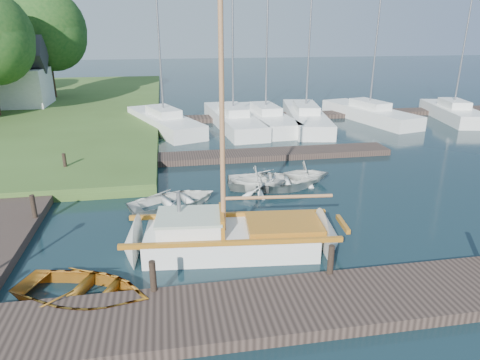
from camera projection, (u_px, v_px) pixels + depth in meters
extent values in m
plane|color=black|center=(240.00, 211.00, 15.62)|extent=(160.00, 160.00, 0.00)
cube|color=#2B211D|center=(284.00, 307.00, 10.01)|extent=(18.00, 2.20, 0.30)
cube|color=#2B211D|center=(22.00, 201.00, 16.13)|extent=(2.20, 18.00, 0.30)
cube|color=#2B211D|center=(257.00, 155.00, 21.92)|extent=(14.00, 1.60, 0.30)
cube|color=#2B211D|center=(335.00, 114.00, 32.02)|extent=(30.00, 1.60, 0.30)
cylinder|color=black|center=(153.00, 276.00, 10.26)|extent=(0.16, 0.16, 0.80)
cylinder|color=black|center=(331.00, 260.00, 10.99)|extent=(0.16, 0.16, 0.80)
cylinder|color=black|center=(34.00, 206.00, 14.25)|extent=(0.16, 0.16, 0.80)
cylinder|color=black|center=(65.00, 162.00, 18.88)|extent=(0.16, 0.16, 0.80)
cube|color=white|center=(230.00, 243.00, 12.81)|extent=(5.17, 2.48, 0.90)
cone|color=white|center=(330.00, 240.00, 13.02)|extent=(1.49, 2.08, 1.96)
cone|color=white|center=(131.00, 247.00, 12.60)|extent=(1.19, 2.05, 1.96)
cube|color=#935F1A|center=(229.00, 215.00, 13.52)|extent=(6.18, 0.73, 0.14)
cube|color=#935F1A|center=(232.00, 243.00, 11.75)|extent=(6.18, 0.73, 0.14)
cube|color=#935F1A|center=(343.00, 224.00, 12.88)|extent=(0.23, 1.11, 0.14)
cube|color=white|center=(189.00, 224.00, 12.50)|extent=(1.93, 1.57, 0.44)
cube|color=#B6C8AE|center=(189.00, 216.00, 12.41)|extent=(2.04, 1.68, 0.08)
cube|color=#935F1A|center=(222.00, 221.00, 12.54)|extent=(0.26, 1.41, 0.60)
cylinder|color=slate|center=(179.00, 202.00, 12.56)|extent=(0.12, 0.12, 0.60)
cube|color=#935F1A|center=(284.00, 225.00, 12.74)|extent=(2.34, 1.71, 0.20)
cylinder|color=#995E3E|center=(222.00, 86.00, 11.22)|extent=(0.14, 0.14, 8.40)
cylinder|color=#995E3E|center=(278.00, 197.00, 12.42)|extent=(3.19, 0.41, 0.10)
imported|color=#935F1A|center=(83.00, 288.00, 10.38)|extent=(4.15, 3.64, 0.72)
imported|color=white|center=(174.00, 199.00, 15.82)|extent=(3.95, 3.40, 0.69)
imported|color=white|center=(258.00, 178.00, 17.29)|extent=(2.54, 2.31, 1.16)
imported|color=white|center=(273.00, 179.00, 17.72)|extent=(4.13, 3.24, 0.78)
imported|color=white|center=(306.00, 171.00, 18.36)|extent=(2.18, 1.95, 1.03)
cube|color=white|center=(164.00, 122.00, 28.00)|extent=(5.14, 8.89, 0.90)
cube|color=white|center=(163.00, 112.00, 27.76)|extent=(2.39, 3.34, 0.50)
cylinder|color=slate|center=(158.00, 30.00, 26.06)|extent=(0.12, 0.12, 10.54)
cube|color=white|center=(233.00, 120.00, 28.66)|extent=(3.00, 9.63, 0.90)
cube|color=white|center=(233.00, 110.00, 28.42)|extent=(1.68, 3.42, 0.50)
cylinder|color=slate|center=(233.00, 41.00, 26.95)|extent=(0.12, 0.12, 9.22)
cube|color=white|center=(265.00, 119.00, 29.00)|extent=(2.73, 8.81, 0.90)
cube|color=white|center=(266.00, 109.00, 28.77)|extent=(1.58, 3.12, 0.50)
cylinder|color=slate|center=(267.00, 23.00, 26.95)|extent=(0.12, 0.12, 11.27)
cube|color=white|center=(305.00, 117.00, 29.43)|extent=(3.89, 10.17, 0.90)
cube|color=white|center=(306.00, 107.00, 29.19)|extent=(1.98, 3.67, 0.50)
cylinder|color=slate|center=(311.00, 19.00, 27.27)|extent=(0.12, 0.12, 11.84)
cube|color=white|center=(369.00, 114.00, 30.61)|extent=(4.16, 8.76, 0.90)
cube|color=white|center=(370.00, 104.00, 30.37)|extent=(2.07, 3.22, 0.50)
cylinder|color=slate|center=(377.00, 31.00, 28.72)|extent=(0.12, 0.12, 10.29)
cube|color=white|center=(453.00, 113.00, 30.91)|extent=(3.63, 7.52, 0.90)
cube|color=white|center=(454.00, 103.00, 30.67)|extent=(1.89, 2.76, 0.50)
cylinder|color=slate|center=(464.00, 44.00, 29.30)|extent=(0.12, 0.12, 8.60)
cube|color=silver|center=(13.00, 88.00, 33.10)|extent=(5.00, 4.00, 2.80)
cube|color=#2E2F33|center=(8.00, 55.00, 32.28)|extent=(5.25, 2.88, 2.88)
cylinder|color=#332114|center=(52.00, 76.00, 36.99)|extent=(0.36, 0.36, 3.67)
sphere|color=#164115|center=(45.00, 30.00, 35.71)|extent=(6.73, 6.73, 6.73)
sphere|color=#164115|center=(52.00, 36.00, 35.69)|extent=(5.71, 5.71, 5.71)
sphere|color=#164115|center=(40.00, 21.00, 35.77)|extent=(6.12, 6.12, 6.12)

